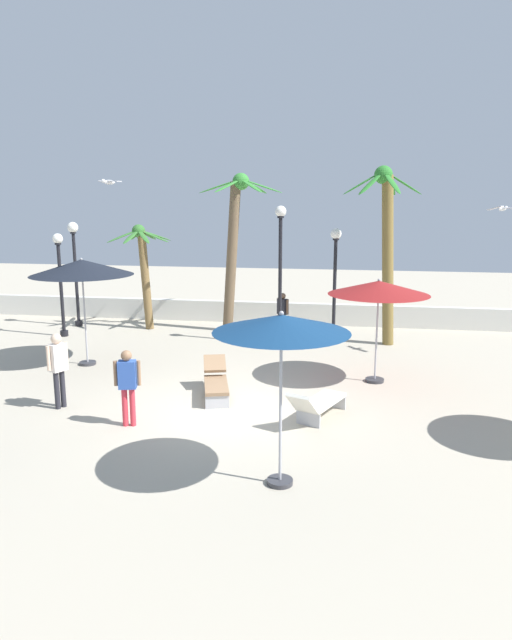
{
  "coord_description": "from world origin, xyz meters",
  "views": [
    {
      "loc": [
        2.56,
        -12.03,
        4.64
      ],
      "look_at": [
        0.0,
        3.33,
        1.4
      ],
      "focal_mm": 31.83,
      "sensor_mm": 36.0,
      "label": 1
    }
  ],
  "objects_px": {
    "patio_umbrella_0": "(379,288)",
    "guest_2": "(283,310)",
    "lamp_post_0": "(60,275)",
    "lounge_chair_0": "(317,403)",
    "seagull_1": "(109,182)",
    "patio_umbrella_3": "(82,268)",
    "guest_0": "(127,381)",
    "palm_tree_1": "(386,238)",
    "lamp_post_3": "(280,262)",
    "palm_tree_2": "(143,261)",
    "lounge_chair_1": "(216,380)",
    "lamp_post_1": "(75,260)",
    "seagull_0": "(503,208)",
    "patio_umbrella_1": "(281,326)",
    "palm_tree_0": "(234,236)",
    "lamp_post_2": "(335,271)",
    "guest_1": "(58,363)"
  },
  "relations": [
    {
      "from": "lamp_post_2",
      "to": "lounge_chair_0",
      "type": "distance_m",
      "value": 7.95
    },
    {
      "from": "patio_umbrella_3",
      "to": "guest_1",
      "type": "bearing_deg",
      "value": -73.82
    },
    {
      "from": "palm_tree_1",
      "to": "seagull_1",
      "type": "bearing_deg",
      "value": -150.79
    },
    {
      "from": "patio_umbrella_0",
      "to": "guest_2",
      "type": "xyz_separation_m",
      "value": [
        -3.03,
        4.87,
        -1.57
      ]
    },
    {
      "from": "patio_umbrella_1",
      "to": "palm_tree_2",
      "type": "relative_size",
      "value": 0.77
    },
    {
      "from": "palm_tree_1",
      "to": "lamp_post_3",
      "type": "bearing_deg",
      "value": -170.09
    },
    {
      "from": "guest_1",
      "to": "seagull_1",
      "type": "distance_m",
      "value": 5.17
    },
    {
      "from": "lamp_post_1",
      "to": "guest_1",
      "type": "relative_size",
      "value": 2.24
    },
    {
      "from": "lounge_chair_0",
      "to": "guest_0",
      "type": "xyz_separation_m",
      "value": [
        -3.9,
        -0.97,
        0.61
      ]
    },
    {
      "from": "lamp_post_0",
      "to": "seagull_0",
      "type": "height_order",
      "value": "seagull_0"
    },
    {
      "from": "palm_tree_2",
      "to": "lounge_chair_1",
      "type": "xyz_separation_m",
      "value": [
        4.37,
        -6.94,
        -2.11
      ]
    },
    {
      "from": "patio_umbrella_0",
      "to": "palm_tree_1",
      "type": "distance_m",
      "value": 4.32
    },
    {
      "from": "patio_umbrella_0",
      "to": "lamp_post_1",
      "type": "relative_size",
      "value": 0.7
    },
    {
      "from": "lamp_post_1",
      "to": "lamp_post_2",
      "type": "distance_m",
      "value": 9.67
    },
    {
      "from": "lamp_post_2",
      "to": "lamp_post_3",
      "type": "xyz_separation_m",
      "value": [
        -1.74,
        -1.17,
        0.39
      ]
    },
    {
      "from": "lamp_post_1",
      "to": "seagull_1",
      "type": "bearing_deg",
      "value": -53.94
    },
    {
      "from": "lamp_post_1",
      "to": "lounge_chair_1",
      "type": "xyz_separation_m",
      "value": [
        7.03,
        -6.93,
        -2.13
      ]
    },
    {
      "from": "lamp_post_3",
      "to": "lounge_chair_0",
      "type": "xyz_separation_m",
      "value": [
        1.63,
        -6.54,
        -2.35
      ]
    },
    {
      "from": "guest_0",
      "to": "seagull_0",
      "type": "relative_size",
      "value": 2.21
    },
    {
      "from": "palm_tree_1",
      "to": "lounge_chair_1",
      "type": "xyz_separation_m",
      "value": [
        -4.26,
        -5.97,
        -3.1
      ]
    },
    {
      "from": "lamp_post_1",
      "to": "lounge_chair_0",
      "type": "relative_size",
      "value": 2.01
    },
    {
      "from": "patio_umbrella_3",
      "to": "guest_0",
      "type": "relative_size",
      "value": 1.89
    },
    {
      "from": "palm_tree_1",
      "to": "lounge_chair_0",
      "type": "height_order",
      "value": "palm_tree_1"
    },
    {
      "from": "lamp_post_1",
      "to": "patio_umbrella_0",
      "type": "bearing_deg",
      "value": -25.25
    },
    {
      "from": "palm_tree_0",
      "to": "seagull_0",
      "type": "bearing_deg",
      "value": -17.68
    },
    {
      "from": "patio_umbrella_0",
      "to": "patio_umbrella_3",
      "type": "relative_size",
      "value": 0.88
    },
    {
      "from": "patio_umbrella_3",
      "to": "seagull_1",
      "type": "bearing_deg",
      "value": -15.52
    },
    {
      "from": "guest_2",
      "to": "seagull_0",
      "type": "bearing_deg",
      "value": -18.64
    },
    {
      "from": "patio_umbrella_1",
      "to": "guest_0",
      "type": "bearing_deg",
      "value": 150.02
    },
    {
      "from": "palm_tree_1",
      "to": "lamp_post_2",
      "type": "relative_size",
      "value": 1.53
    },
    {
      "from": "lamp_post_3",
      "to": "seagull_1",
      "type": "distance_m",
      "value": 6.03
    },
    {
      "from": "lamp_post_0",
      "to": "guest_2",
      "type": "xyz_separation_m",
      "value": [
        7.61,
        1.38,
        -1.26
      ]
    },
    {
      "from": "palm_tree_0",
      "to": "seagull_0",
      "type": "xyz_separation_m",
      "value": [
        8.33,
        -2.65,
        1.0
      ]
    },
    {
      "from": "patio_umbrella_0",
      "to": "lounge_chair_1",
      "type": "bearing_deg",
      "value": -155.22
    },
    {
      "from": "palm_tree_2",
      "to": "lounge_chair_1",
      "type": "height_order",
      "value": "palm_tree_2"
    },
    {
      "from": "guest_0",
      "to": "lamp_post_0",
      "type": "bearing_deg",
      "value": 126.02
    },
    {
      "from": "patio_umbrella_3",
      "to": "lounge_chair_1",
      "type": "relative_size",
      "value": 1.62
    },
    {
      "from": "patio_umbrella_0",
      "to": "lamp_post_2",
      "type": "relative_size",
      "value": 0.72
    },
    {
      "from": "lamp_post_0",
      "to": "palm_tree_2",
      "type": "bearing_deg",
      "value": 34.59
    },
    {
      "from": "lounge_chair_0",
      "to": "lamp_post_3",
      "type": "bearing_deg",
      "value": 104.0
    },
    {
      "from": "lounge_chair_0",
      "to": "seagull_1",
      "type": "height_order",
      "value": "seagull_1"
    },
    {
      "from": "lamp_post_2",
      "to": "guest_2",
      "type": "height_order",
      "value": "lamp_post_2"
    },
    {
      "from": "lounge_chair_0",
      "to": "lamp_post_1",
      "type": "bearing_deg",
      "value": 139.74
    },
    {
      "from": "patio_umbrella_0",
      "to": "guest_2",
      "type": "bearing_deg",
      "value": 121.9
    },
    {
      "from": "patio_umbrella_1",
      "to": "guest_0",
      "type": "height_order",
      "value": "patio_umbrella_1"
    },
    {
      "from": "lamp_post_0",
      "to": "guest_1",
      "type": "distance_m",
      "value": 7.57
    },
    {
      "from": "palm_tree_0",
      "to": "lamp_post_1",
      "type": "distance_m",
      "value": 6.13
    },
    {
      "from": "palm_tree_0",
      "to": "guest_2",
      "type": "height_order",
      "value": "palm_tree_0"
    },
    {
      "from": "lamp_post_0",
      "to": "lounge_chair_0",
      "type": "distance_m",
      "value": 11.45
    },
    {
      "from": "lamp_post_0",
      "to": "seagull_0",
      "type": "relative_size",
      "value": 4.82
    }
  ]
}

